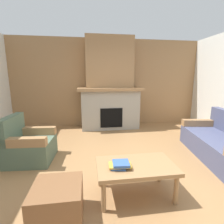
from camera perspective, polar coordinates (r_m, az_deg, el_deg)
name	(u,v)px	position (r m, az deg, el deg)	size (l,w,h in m)	color
ground	(130,171)	(3.02, 6.06, -18.92)	(9.00, 9.00, 0.00)	olive
wall_back_wood_panel	(108,83)	(5.56, -1.30, 9.63)	(6.00, 0.12, 2.70)	#997047
fireplace	(110,90)	(5.20, -0.79, 7.45)	(1.90, 0.82, 2.70)	gray
couch	(223,144)	(3.94, 33.16, -8.81)	(1.12, 1.91, 0.85)	#474C6B
armchair	(28,145)	(3.56, -26.10, -9.96)	(0.81, 0.81, 0.85)	#4C604C
coffee_table	(136,168)	(2.34, 7.92, -18.07)	(1.00, 0.60, 0.43)	#997047
ottoman	(58,202)	(2.16, -17.59, -26.82)	(0.52, 0.52, 0.40)	brown
book_stack_near_edge	(120,165)	(2.21, 2.67, -17.17)	(0.29, 0.23, 0.07)	#335699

